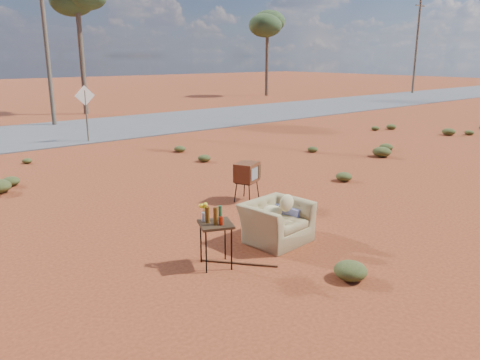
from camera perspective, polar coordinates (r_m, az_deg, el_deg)
ground at (r=8.64m, az=3.17°, el=-7.43°), size 140.00×140.00×0.00m
highway at (r=21.81m, az=-24.59°, el=4.95°), size 140.00×7.00×0.04m
armchair at (r=8.57m, az=4.78°, el=-4.37°), size 1.38×0.96×0.98m
tv_unit at (r=10.80m, az=0.87°, el=0.90°), size 0.69×0.63×0.90m
side_table at (r=7.41m, az=-3.31°, el=-5.03°), size 0.67×0.67×1.03m
rusty_bar at (r=7.72m, az=-0.17°, el=-10.11°), size 0.84×1.01×0.03m
road_sign at (r=19.25m, az=-18.32°, el=8.85°), size 0.78×0.06×2.19m
eucalyptus_right at (r=40.64m, az=3.36°, el=18.62°), size 3.20×3.20×7.10m
utility_pole_center at (r=24.54m, az=-22.63°, el=15.83°), size 1.40×0.20×8.00m
utility_pole_east at (r=45.84m, az=20.71°, el=15.05°), size 1.40×0.20×8.00m
scrub_patch at (r=11.69m, az=-14.68°, el=-1.18°), size 17.49×8.07×0.33m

